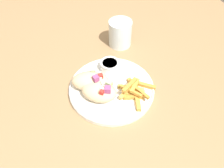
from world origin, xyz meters
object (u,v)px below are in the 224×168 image
at_px(pita_sandwich_near, 99,91).
at_px(pita_sandwich_far, 91,81).
at_px(fries_pile, 135,90).
at_px(water_glass, 120,34).
at_px(sauce_ramekin, 110,65).
at_px(plate, 112,89).

relative_size(pita_sandwich_near, pita_sandwich_far, 0.99).
bearing_deg(pita_sandwich_far, fries_pile, -12.95).
xyz_separation_m(pita_sandwich_far, water_glass, (0.18, 0.18, 0.00)).
bearing_deg(fries_pile, sauce_ramekin, 103.42).
xyz_separation_m(pita_sandwich_near, water_glass, (0.17, 0.23, 0.01)).
distance_m(fries_pile, water_glass, 0.27).
distance_m(fries_pile, sauce_ramekin, 0.13).
relative_size(pita_sandwich_near, sauce_ramekin, 2.02).
height_order(pita_sandwich_near, sauce_ramekin, pita_sandwich_near).
xyz_separation_m(fries_pile, sauce_ramekin, (-0.03, 0.13, 0.01)).
xyz_separation_m(plate, pita_sandwich_far, (-0.06, 0.03, 0.03)).
bearing_deg(pita_sandwich_far, plate, -7.59).
relative_size(pita_sandwich_near, water_glass, 1.33).
relative_size(pita_sandwich_near, fries_pile, 1.02).
bearing_deg(pita_sandwich_near, water_glass, 92.45).
bearing_deg(water_glass, sauce_ramekin, -126.67).
height_order(plate, water_glass, water_glass).
xyz_separation_m(pita_sandwich_near, sauce_ramekin, (0.08, 0.10, -0.01)).
bearing_deg(water_glass, pita_sandwich_far, -135.54).
distance_m(pita_sandwich_near, fries_pile, 0.11).
bearing_deg(fries_pile, plate, 141.03).
bearing_deg(fries_pile, pita_sandwich_near, 164.11).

